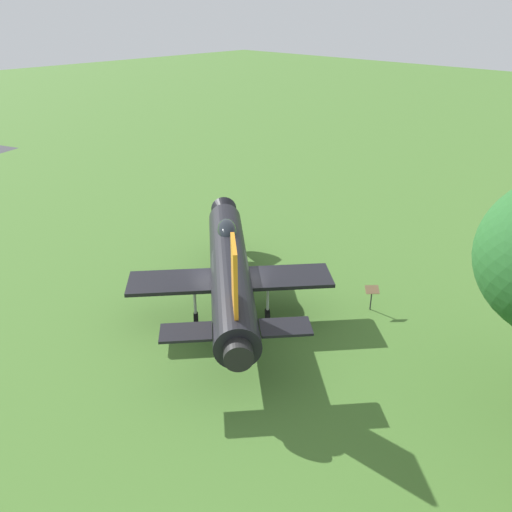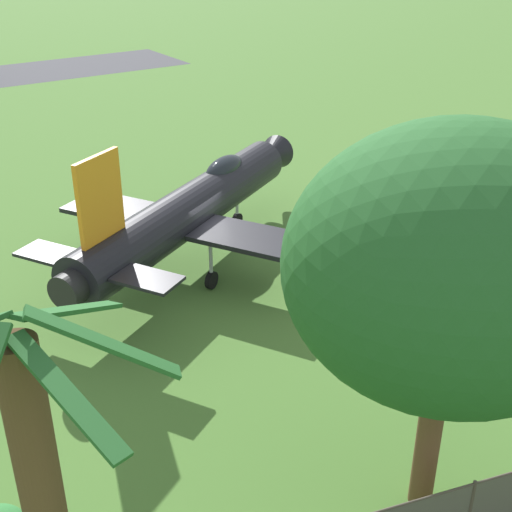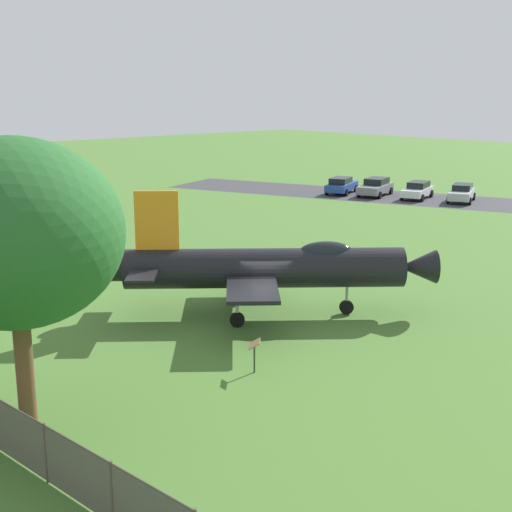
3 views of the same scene
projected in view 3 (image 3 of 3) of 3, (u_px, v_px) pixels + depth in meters
The scene contains 9 objects.
ground_plane at pixel (264, 315), 29.86m from camera, with size 200.00×200.00×0.00m, color #47722D.
parking_strip at pixel (398, 197), 62.19m from camera, with size 43.63×8.00×0.00m, color #38383D.
display_jet at pixel (274, 267), 29.40m from camera, with size 10.77×11.75×5.30m.
shade_tree at pixel (14, 233), 18.60m from camera, with size 6.12×5.75×8.16m.
info_plaque at pixel (254, 348), 23.59m from camera, with size 0.71×0.70×1.14m.
parked_car_silver at pixel (462, 193), 59.64m from camera, with size 3.41×4.74×1.48m.
parked_car_white at pixel (417, 190), 61.36m from camera, with size 3.08×4.77×1.46m.
parked_car_gray at pixel (376, 187), 63.06m from camera, with size 3.35×5.06×1.56m.
parked_car_blue at pixel (341, 185), 64.32m from camera, with size 3.49×4.95×1.50m.
Camera 3 is at (20.74, -19.53, 9.31)m, focal length 49.52 mm.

